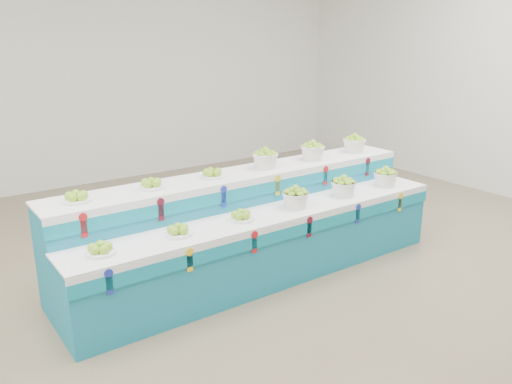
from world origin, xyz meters
TOP-DOWN VIEW (x-y plane):
  - ground at (0.00, 0.00)m, footprint 10.00×10.00m
  - back_wall at (0.00, 5.00)m, footprint 10.00×0.00m
  - display_stand at (0.37, 0.67)m, footprint 4.15×1.09m
  - plate_lower_left at (-1.33, 0.40)m, footprint 0.25×0.25m
  - plate_lower_mid at (-0.64, 0.41)m, footprint 0.25×0.25m
  - plate_lower_right at (0.02, 0.41)m, footprint 0.25×0.25m
  - basket_lower_left at (0.67, 0.42)m, footprint 0.27×0.27m
  - basket_lower_mid at (1.34, 0.42)m, footprint 0.27×0.27m
  - basket_lower_right at (2.01, 0.42)m, footprint 0.27×0.27m
  - plate_upper_left at (-1.34, 0.92)m, footprint 0.25×0.25m
  - plate_upper_mid at (-0.65, 0.92)m, footprint 0.25×0.25m
  - plate_upper_right at (0.01, 0.92)m, footprint 0.25×0.25m
  - basket_upper_left at (0.67, 0.93)m, footprint 0.27×0.27m
  - basket_upper_mid at (1.34, 0.93)m, footprint 0.27×0.27m
  - basket_upper_right at (2.01, 0.94)m, footprint 0.27×0.27m

SIDE VIEW (x-z plane):
  - ground at x=0.00m, z-range 0.00..0.00m
  - display_stand at x=0.37m, z-range 0.00..1.02m
  - plate_lower_left at x=-1.33m, z-range 0.72..0.82m
  - plate_lower_mid at x=-0.64m, z-range 0.72..0.82m
  - plate_lower_right at x=0.02m, z-range 0.72..0.82m
  - basket_lower_left at x=0.67m, z-range 0.72..0.93m
  - basket_lower_mid at x=1.34m, z-range 0.72..0.93m
  - basket_lower_right at x=2.01m, z-range 0.72..0.93m
  - plate_upper_left at x=-1.34m, z-range 1.02..1.12m
  - plate_upper_mid at x=-0.65m, z-range 1.02..1.12m
  - plate_upper_right at x=0.01m, z-range 1.02..1.12m
  - basket_upper_left at x=0.67m, z-range 1.02..1.23m
  - basket_upper_mid at x=1.34m, z-range 1.02..1.23m
  - basket_upper_right at x=2.01m, z-range 1.02..1.23m
  - back_wall at x=0.00m, z-range -3.00..7.00m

